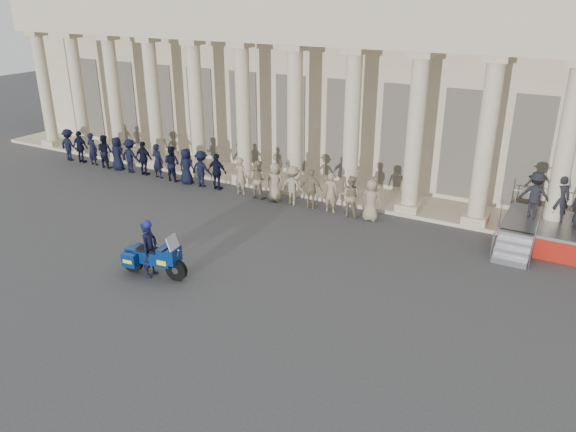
% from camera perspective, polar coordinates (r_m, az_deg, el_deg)
% --- Properties ---
extents(ground, '(90.00, 90.00, 0.00)m').
position_cam_1_polar(ground, '(18.05, -7.97, -5.72)').
color(ground, '#3D3D3F').
rests_on(ground, ground).
extents(building, '(40.00, 12.50, 9.00)m').
position_cam_1_polar(building, '(29.30, 9.56, 14.29)').
color(building, '#C4B393').
rests_on(building, ground).
extents(officer_rank, '(17.69, 0.63, 1.66)m').
position_cam_1_polar(officer_rank, '(25.88, -9.50, 4.88)').
color(officer_rank, black).
rests_on(officer_rank, ground).
extents(reviewing_stand, '(4.08, 3.95, 2.50)m').
position_cam_1_polar(reviewing_stand, '(21.37, 26.45, 0.41)').
color(reviewing_stand, gray).
rests_on(reviewing_stand, ground).
extents(motorcycle, '(2.30, 1.03, 1.48)m').
position_cam_1_polar(motorcycle, '(17.90, -13.46, -4.11)').
color(motorcycle, black).
rests_on(motorcycle, ground).
extents(rider, '(0.51, 0.70, 1.87)m').
position_cam_1_polar(rider, '(17.85, -13.89, -3.22)').
color(rider, black).
rests_on(rider, ground).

